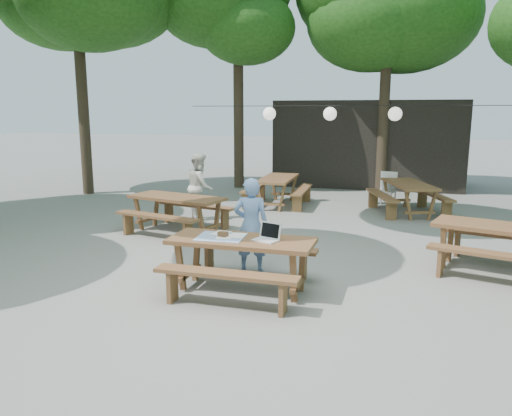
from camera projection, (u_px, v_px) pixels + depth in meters
The scene contains 13 objects.
ground at pixel (280, 280), 7.46m from camera, with size 80.00×80.00×0.00m, color slate.
pavilion at pixel (369, 143), 16.92m from camera, with size 6.00×3.00×2.80m, color black.
main_picnic_table at pixel (242, 264), 6.94m from camera, with size 2.00×1.58×0.75m.
picnic_table_nw at pixel (177, 214), 10.32m from camera, with size 2.20×1.96×0.75m.
picnic_table_ne at pixel (501, 249), 7.70m from camera, with size 2.26×2.03×0.75m.
picnic_table_far_w at pixel (278, 191), 13.20m from camera, with size 1.66×2.03×0.75m.
picnic_table_far_e at pixel (408, 198), 12.20m from camera, with size 2.12×2.32×0.75m.
woman at pixel (251, 225), 7.70m from camera, with size 0.54×0.36×1.48m, color #7CA3E2.
second_person at pixel (200, 186), 11.49m from camera, with size 0.75×0.58×1.53m, color silver.
plastic_chair at pixel (386, 197), 13.12m from camera, with size 0.54×0.54×0.90m.
laptop at pixel (268, 236), 6.78m from camera, with size 0.40×0.35×0.24m.
tabletop_clutter at pixel (222, 236), 6.96m from camera, with size 0.69×0.64×0.08m.
paper_lanterns at pixel (331, 114), 12.69m from camera, with size 9.00×0.34×0.38m.
Camera 1 is at (1.68, -6.92, 2.49)m, focal length 35.00 mm.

